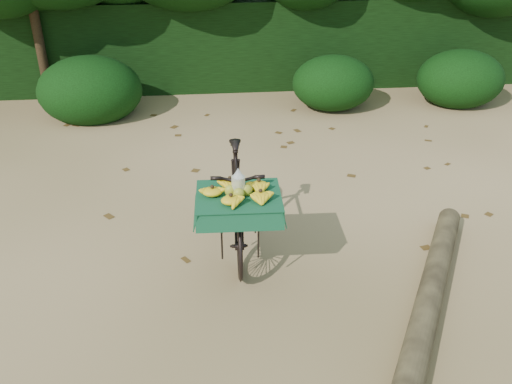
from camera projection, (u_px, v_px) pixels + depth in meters
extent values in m
plane|color=tan|center=(289.00, 234.00, 6.58)|extent=(80.00, 80.00, 0.00)
imported|color=black|center=(237.00, 200.00, 6.11)|extent=(0.62, 1.98, 1.18)
cube|color=black|center=(239.00, 197.00, 5.41)|extent=(0.44, 0.53, 0.03)
cube|color=#16532C|center=(239.00, 196.00, 5.40)|extent=(0.87, 0.74, 0.01)
ellipsoid|color=olive|center=(247.00, 190.00, 5.37)|extent=(0.11, 0.09, 0.12)
ellipsoid|color=olive|center=(238.00, 187.00, 5.43)|extent=(0.11, 0.09, 0.12)
ellipsoid|color=olive|center=(230.00, 190.00, 5.36)|extent=(0.11, 0.09, 0.12)
ellipsoid|color=olive|center=(239.00, 194.00, 5.31)|extent=(0.11, 0.09, 0.12)
cylinder|color=#EAE5C6|center=(238.00, 185.00, 5.35)|extent=(0.14, 0.14, 0.18)
cylinder|color=brown|center=(428.00, 303.00, 5.28)|extent=(1.95, 3.16, 0.25)
cube|color=black|center=(245.00, 39.00, 11.65)|extent=(26.00, 1.80, 1.80)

